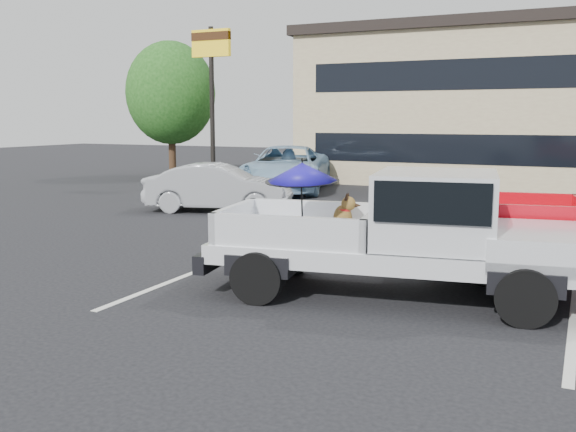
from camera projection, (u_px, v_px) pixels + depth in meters
name	position (u px, v px, depth m)	size (l,w,h in m)	color
ground	(308.00, 331.00, 8.01)	(90.00, 90.00, 0.00)	black
stripe_left	(194.00, 272.00, 11.05)	(0.12, 5.00, 0.01)	silver
stripe_right	(574.00, 318.00, 8.54)	(0.12, 5.00, 0.01)	silver
motel_building	(563.00, 104.00, 25.48)	(20.40, 8.40, 6.30)	tan
motel_sign	(211.00, 64.00, 24.03)	(1.60, 0.22, 6.00)	black
tree_left	(171.00, 93.00, 28.53)	(3.96, 3.96, 6.02)	#332114
silver_pickup	(418.00, 228.00, 9.31)	(5.92, 2.79, 2.06)	black
silver_sedan	(219.00, 188.00, 18.23)	(1.44, 4.12, 1.36)	#9EA1A5
blue_suv	(287.00, 169.00, 23.28)	(2.71, 5.89, 1.64)	#88AFCB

